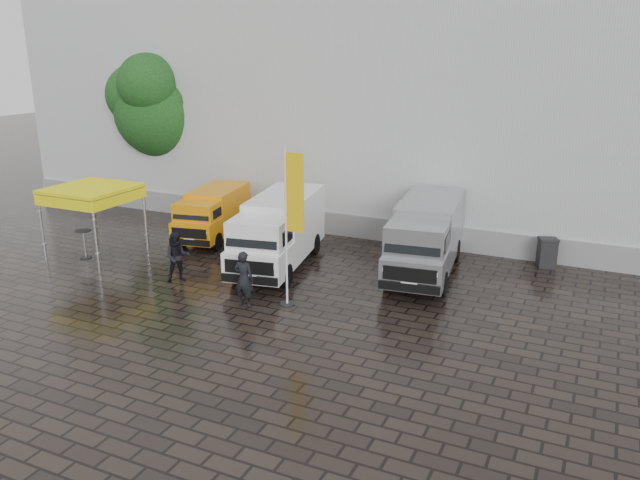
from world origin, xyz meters
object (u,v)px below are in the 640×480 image
at_px(cocktail_table, 85,244).
at_px(person_tent, 178,257).
at_px(van_yellow, 213,215).
at_px(canopy_tent, 90,192).
at_px(flagpole, 291,219).
at_px(van_white, 278,234).
at_px(van_silver, 426,239).
at_px(wheelie_bin, 547,252).
at_px(person_front, 244,279).

distance_m(cocktail_table, person_tent, 4.99).
xyz_separation_m(van_yellow, cocktail_table, (-3.10, -4.34, -0.49)).
bearing_deg(canopy_tent, flagpole, -7.07).
distance_m(van_white, van_silver, 5.45).
distance_m(van_silver, flagpole, 5.79).
distance_m(wheelie_bin, person_tent, 13.75).
bearing_deg(cocktail_table, flagpole, -4.54).
distance_m(canopy_tent, person_tent, 5.14).
relative_size(cocktail_table, person_front, 0.61).
distance_m(flagpole, person_tent, 5.09).
bearing_deg(person_front, canopy_tent, -14.48).
distance_m(van_silver, canopy_tent, 13.01).
bearing_deg(flagpole, cocktail_table, 175.46).
bearing_deg(van_white, flagpole, -65.01).
relative_size(van_yellow, flagpole, 0.89).
height_order(flagpole, person_tent, flagpole).
bearing_deg(person_tent, van_yellow, 71.90).
height_order(van_yellow, van_white, van_white).
relative_size(van_white, flagpole, 1.17).
bearing_deg(flagpole, van_white, 125.32).
bearing_deg(van_silver, van_yellow, 170.69).
bearing_deg(wheelie_bin, van_white, -173.72).
xyz_separation_m(wheelie_bin, person_front, (-8.36, -8.17, 0.37)).
bearing_deg(wheelie_bin, person_front, -154.97).
relative_size(van_yellow, van_silver, 0.75).
bearing_deg(cocktail_table, van_silver, 17.11).
bearing_deg(person_front, cocktail_table, -11.48).
height_order(van_yellow, van_silver, van_silver).
height_order(canopy_tent, cocktail_table, canopy_tent).
relative_size(van_silver, canopy_tent, 2.09).
bearing_deg(person_front, van_silver, -130.49).
bearing_deg(canopy_tent, person_front, -13.16).
bearing_deg(person_tent, van_silver, -8.93).
height_order(van_silver, wheelie_bin, van_silver).
xyz_separation_m(van_white, person_front, (0.82, -3.77, -0.39)).
xyz_separation_m(van_yellow, person_tent, (1.85, -4.88, -0.16)).
bearing_deg(wheelie_bin, van_yellow, 170.53).
relative_size(cocktail_table, person_tent, 0.63).
bearing_deg(person_front, wheelie_bin, -136.96).
distance_m(van_yellow, canopy_tent, 5.13).
distance_m(van_white, canopy_tent, 7.62).
relative_size(flagpole, wheelie_bin, 4.63).
height_order(van_white, flagpole, flagpole).
relative_size(van_silver, wheelie_bin, 5.49).
bearing_deg(van_white, person_front, -88.08).
bearing_deg(van_yellow, wheelie_bin, -0.64).
distance_m(van_silver, person_tent, 8.91).
xyz_separation_m(van_silver, cocktail_table, (-12.67, -3.90, -0.76)).
height_order(van_yellow, person_front, van_yellow).
bearing_deg(flagpole, person_tent, 177.22).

